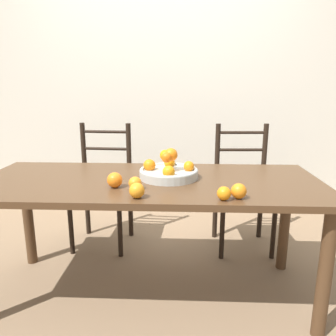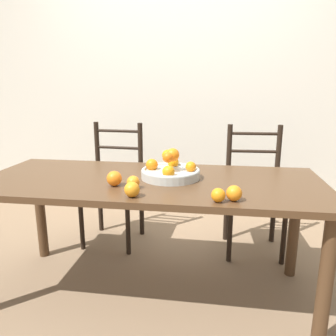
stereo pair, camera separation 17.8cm
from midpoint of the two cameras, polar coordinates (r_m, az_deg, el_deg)
ground_plane at (r=2.20m, az=-5.57°, el=-20.73°), size 12.00×12.00×0.00m
wall_back at (r=3.21m, az=-2.54°, el=14.84°), size 8.00×0.06×2.60m
dining_table at (r=1.91m, az=-6.02°, el=-4.62°), size 1.96×0.81×0.73m
fruit_bowl at (r=1.89m, az=-2.61°, el=-0.48°), size 0.34×0.34×0.18m
orange_loose_0 at (r=1.57m, az=-8.70°, el=-3.95°), size 0.07×0.07×0.07m
orange_loose_1 at (r=1.70m, az=-8.76°, el=-2.67°), size 0.07×0.07×0.07m
orange_loose_2 at (r=1.53m, az=6.46°, el=-4.47°), size 0.07×0.07×0.07m
orange_loose_3 at (r=1.56m, az=9.05°, el=-4.03°), size 0.07×0.07×0.07m
orange_loose_4 at (r=1.75m, az=-12.16°, el=-2.10°), size 0.08×0.08×0.08m
chair_left at (r=2.68m, az=-13.22°, el=-3.24°), size 0.45×0.43×0.97m
chair_right at (r=2.61m, az=11.04°, el=-3.58°), size 0.44×0.42×0.97m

